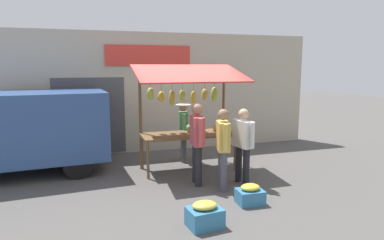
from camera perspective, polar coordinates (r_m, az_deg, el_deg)
The scene contains 9 objects.
ground_plane at distance 8.33m, azimuth -0.63°, elevation -8.21°, with size 40.00×40.00×0.00m, color #514F4C.
street_backdrop at distance 10.09m, azimuth -4.58°, elevation 4.62°, with size 9.00×0.30×3.40m.
market_stall at distance 8.06m, azimuth -0.72°, elevation 2.52°, with size 2.50×1.46×2.50m.
vendor_with_sunhat at distance 8.84m, azimuth -1.45°, elevation -1.30°, with size 0.39×0.65×1.52m.
shopper_with_ponytail at distance 7.22m, azimuth 8.47°, elevation -3.47°, with size 0.31×0.68×1.59m.
shopper_in_grey_tee at distance 7.09m, azimuth 0.85°, elevation -2.96°, with size 0.27×0.72×1.71m.
shopper_with_shopping_bag at distance 6.83m, azimuth 5.16°, elevation -3.91°, with size 0.33×0.68×1.63m.
produce_crate_near at distance 5.49m, azimuth 2.11°, elevation -15.53°, with size 0.56×0.47×0.41m.
produce_crate_side at distance 6.40m, azimuth 9.62°, elevation -12.15°, with size 0.48×0.39×0.37m.
Camera 1 is at (2.32, 7.61, 2.47)m, focal length 32.08 mm.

